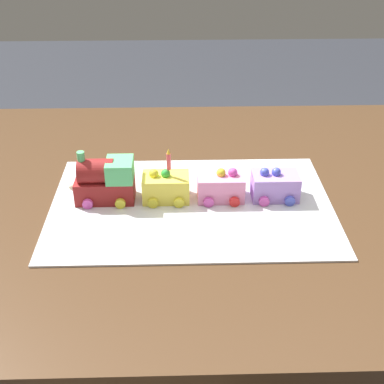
# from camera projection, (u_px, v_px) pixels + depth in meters

# --- Properties ---
(dining_table) EXTENTS (1.40, 1.00, 0.74)m
(dining_table) POSITION_uv_depth(u_px,v_px,m) (191.00, 231.00, 1.22)
(dining_table) COLOR #4C331E
(dining_table) RESTS_ON ground
(cake_board) EXTENTS (0.60, 0.40, 0.00)m
(cake_board) POSITION_uv_depth(u_px,v_px,m) (192.00, 205.00, 1.12)
(cake_board) COLOR silver
(cake_board) RESTS_ON dining_table
(cake_locomotive) EXTENTS (0.14, 0.08, 0.12)m
(cake_locomotive) POSITION_uv_depth(u_px,v_px,m) (105.00, 181.00, 1.11)
(cake_locomotive) COLOR maroon
(cake_locomotive) RESTS_ON cake_board
(cake_car_flatbed_lemon) EXTENTS (0.10, 0.08, 0.07)m
(cake_car_flatbed_lemon) POSITION_uv_depth(u_px,v_px,m) (166.00, 187.00, 1.12)
(cake_car_flatbed_lemon) COLOR #F4E04C
(cake_car_flatbed_lemon) RESTS_ON cake_board
(cake_car_hopper_bubblegum) EXTENTS (0.10, 0.08, 0.07)m
(cake_car_hopper_bubblegum) POSITION_uv_depth(u_px,v_px,m) (221.00, 186.00, 1.12)
(cake_car_hopper_bubblegum) COLOR pink
(cake_car_hopper_bubblegum) RESTS_ON cake_board
(cake_car_caboose_lavender) EXTENTS (0.10, 0.08, 0.07)m
(cake_car_caboose_lavender) POSITION_uv_depth(u_px,v_px,m) (275.00, 185.00, 1.13)
(cake_car_caboose_lavender) COLOR #AD84E0
(cake_car_caboose_lavender) RESTS_ON cake_board
(birthday_candle) EXTENTS (0.01, 0.01, 0.05)m
(birthday_candle) POSITION_uv_depth(u_px,v_px,m) (169.00, 160.00, 1.09)
(birthday_candle) COLOR #F24C59
(birthday_candle) RESTS_ON cake_car_flatbed_lemon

